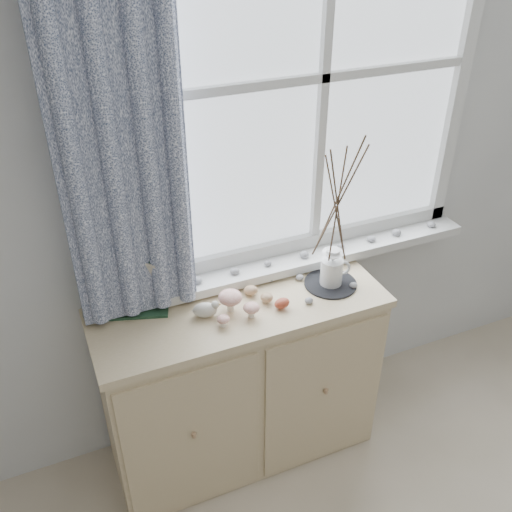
# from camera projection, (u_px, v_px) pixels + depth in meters

# --- Properties ---
(sideboard) EXTENTS (1.20, 0.45, 0.85)m
(sideboard) POSITION_uv_depth(u_px,v_px,m) (242.00, 382.00, 2.51)
(sideboard) COLOR beige
(sideboard) RESTS_ON ground
(botanical_book) EXTENTS (0.38, 0.23, 0.25)m
(botanical_book) POSITION_uv_depth(u_px,v_px,m) (127.00, 291.00, 2.16)
(botanical_book) COLOR #1E3F27
(botanical_book) RESTS_ON sideboard
(toadstool_cluster) EXTENTS (0.18, 0.15, 0.09)m
(toadstool_cluster) POSITION_uv_depth(u_px,v_px,m) (234.00, 303.00, 2.21)
(toadstool_cluster) COLOR white
(toadstool_cluster) RESTS_ON sideboard
(wooden_eggs) EXTENTS (0.13, 0.17, 0.06)m
(wooden_eggs) POSITION_uv_depth(u_px,v_px,m) (266.00, 297.00, 2.29)
(wooden_eggs) COLOR tan
(wooden_eggs) RESTS_ON sideboard
(songbird_figurine) EXTENTS (0.14, 0.09, 0.07)m
(songbird_figurine) POSITION_uv_depth(u_px,v_px,m) (205.00, 309.00, 2.21)
(songbird_figurine) COLOR silver
(songbird_figurine) RESTS_ON sideboard
(crocheted_doily) EXTENTS (0.22, 0.22, 0.01)m
(crocheted_doily) POSITION_uv_depth(u_px,v_px,m) (330.00, 284.00, 2.40)
(crocheted_doily) COLOR black
(crocheted_doily) RESTS_ON sideboard
(twig_pitcher) EXTENTS (0.32, 0.32, 0.70)m
(twig_pitcher) POSITION_uv_depth(u_px,v_px,m) (338.00, 199.00, 2.19)
(twig_pitcher) COLOR silver
(twig_pitcher) RESTS_ON crocheted_doily
(sideboard_pebbles) EXTENTS (0.33, 0.23, 0.02)m
(sideboard_pebbles) POSITION_uv_depth(u_px,v_px,m) (312.00, 283.00, 2.39)
(sideboard_pebbles) COLOR #949497
(sideboard_pebbles) RESTS_ON sideboard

